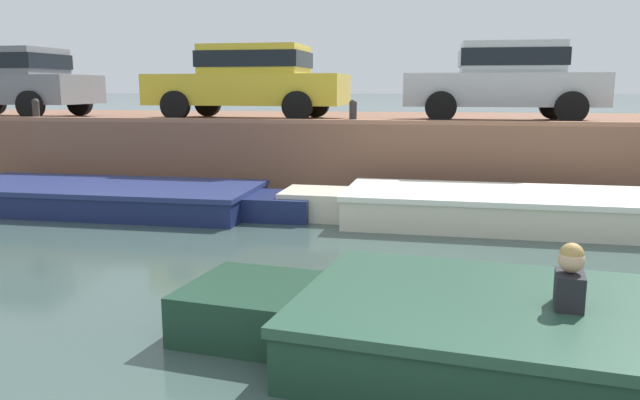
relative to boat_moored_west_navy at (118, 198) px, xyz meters
name	(u,v)px	position (x,y,z in m)	size (l,w,h in m)	color
ground_plane	(346,285)	(4.41, -3.46, -0.22)	(400.00, 400.00, 0.00)	#384C47
far_quay_wall	(390,148)	(4.41, 4.59, 0.49)	(60.00, 6.00, 1.43)	brown
far_wall_coping	(382,122)	(4.41, 1.71, 1.25)	(60.00, 0.24, 0.08)	#9F6C52
boat_moored_west_navy	(118,198)	(0.00, 0.00, 0.00)	(6.43, 2.25, 0.45)	navy
boat_moored_central_cream	(508,209)	(6.50, -0.11, 0.04)	(6.66, 2.22, 0.52)	silver
car_leftmost_grey	(11,79)	(-4.16, 3.25, 2.05)	(3.87, 2.11, 1.54)	slate
car_left_inner_yellow	(251,79)	(1.51, 3.25, 2.05)	(4.21, 2.09, 1.54)	yellow
car_centre_silver	(505,78)	(6.74, 3.25, 2.05)	(3.84, 1.91, 1.54)	#B7BABC
mooring_bollard_west	(36,109)	(-2.64, 1.84, 1.44)	(0.15, 0.15, 0.45)	#2D2B28
mooring_bollard_mid	(353,111)	(3.86, 1.84, 1.44)	(0.15, 0.15, 0.45)	#2D2B28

